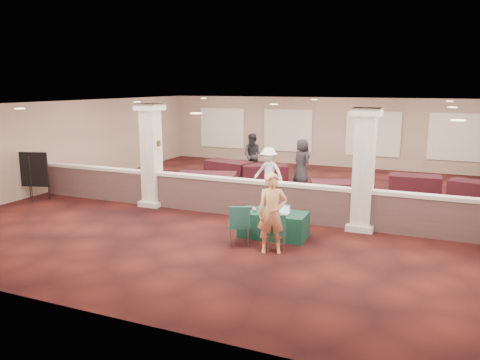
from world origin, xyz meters
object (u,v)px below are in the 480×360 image
at_px(attendee_a, 253,156).
at_px(far_table_back_left, 229,170).
at_px(far_table_front_right, 477,192).
at_px(conf_chair_side, 239,222).
at_px(far_table_front_center, 341,193).
at_px(far_table_front_left, 207,185).
at_px(far_table_back_right, 415,185).
at_px(near_table, 273,225).
at_px(woman, 272,213).
at_px(attendee_d, 302,162).
at_px(far_table_back_center, 265,174).
at_px(easel_board, 34,170).
at_px(conf_chair_main, 276,229).
at_px(attendee_b, 269,172).

bearing_deg(attendee_a, far_table_back_left, -143.72).
distance_m(far_table_front_right, far_table_back_left, 9.00).
xyz_separation_m(conf_chair_side, far_table_front_center, (1.45, 4.83, -0.22)).
distance_m(conf_chair_side, far_table_front_left, 5.25).
xyz_separation_m(far_table_front_center, far_table_back_right, (2.09, 2.43, -0.03)).
relative_size(near_table, far_table_front_center, 0.89).
relative_size(woman, far_table_back_right, 1.08).
xyz_separation_m(near_table, attendee_d, (-1.09, 6.50, 0.55)).
xyz_separation_m(attendee_a, attendee_d, (2.21, -0.50, -0.04)).
relative_size(woman, far_table_front_center, 0.99).
bearing_deg(far_table_back_right, far_table_back_center, -179.13).
bearing_deg(easel_board, woman, -26.18).
bearing_deg(conf_chair_main, woman, -137.90).
height_order(easel_board, attendee_b, attendee_b).
bearing_deg(attendee_b, far_table_back_center, 121.86).
height_order(far_table_front_center, attendee_b, attendee_b).
bearing_deg(far_table_back_left, far_table_front_left, -80.51).
relative_size(near_table, easel_board, 1.03).
xyz_separation_m(near_table, attendee_b, (-1.60, 4.13, 0.52)).
distance_m(near_table, far_table_front_left, 4.86).
relative_size(conf_chair_side, woman, 0.55).
xyz_separation_m(far_table_back_center, attendee_a, (-0.83, 0.80, 0.56)).
distance_m(far_table_back_left, far_table_back_center, 1.58).
height_order(far_table_back_left, far_table_back_center, far_table_back_left).
xyz_separation_m(conf_chair_side, attendee_d, (-0.58, 7.47, 0.28)).
xyz_separation_m(woman, attendee_a, (-3.63, 8.06, -0.01)).
bearing_deg(far_table_back_center, far_table_back_right, 0.87).
bearing_deg(attendee_b, far_table_back_left, 149.06).
height_order(near_table, far_table_back_left, far_table_back_left).
xyz_separation_m(near_table, far_table_front_center, (0.94, 3.85, 0.06)).
height_order(far_table_front_center, far_table_back_right, far_table_front_center).
distance_m(near_table, conf_chair_side, 1.13).
bearing_deg(attendee_b, attendee_d, 87.05).
distance_m(far_table_front_left, far_table_front_right, 8.93).
distance_m(far_table_front_center, attendee_a, 5.30).
relative_size(near_table, attendee_d, 0.96).
bearing_deg(attendee_b, conf_chair_main, -59.30).
xyz_separation_m(near_table, far_table_front_left, (-3.56, 3.30, 0.08)).
xyz_separation_m(woman, far_table_back_center, (-2.80, 7.26, -0.57)).
xyz_separation_m(easel_board, far_table_front_right, (13.41, 5.50, -0.69)).
xyz_separation_m(far_table_front_center, attendee_b, (-2.54, 0.28, 0.46)).
distance_m(far_table_front_right, far_table_back_center, 7.41).
xyz_separation_m(far_table_back_right, attendee_b, (-4.63, -2.15, 0.50)).
height_order(near_table, attendee_b, attendee_b).
xyz_separation_m(far_table_back_center, attendee_d, (1.37, 0.30, 0.52)).
distance_m(conf_chair_main, far_table_back_center, 7.70).
height_order(woman, attendee_b, woman).
height_order(easel_board, far_table_front_right, easel_board).
height_order(far_table_back_right, attendee_b, attendee_b).
relative_size(far_table_back_left, attendee_d, 1.07).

